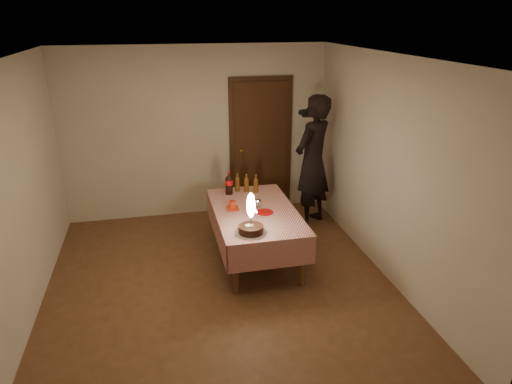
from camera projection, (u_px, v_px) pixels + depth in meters
ground at (221, 287)px, 5.36m from camera, size 4.00×4.50×0.01m
room_shell at (219, 149)px, 4.84m from camera, size 4.04×4.54×2.62m
dining_table at (255, 217)px, 5.78m from camera, size 1.02×1.72×0.68m
birthday_cake at (251, 224)px, 5.11m from camera, size 0.35×0.35×0.49m
red_plate at (265, 212)px, 5.68m from camera, size 0.22×0.22×0.01m
red_cup at (232, 205)px, 5.78m from camera, size 0.08×0.08×0.10m
clear_cup at (258, 204)px, 5.83m from camera, size 0.07×0.07×0.09m
napkin_stack at (233, 208)px, 5.77m from camera, size 0.15×0.15×0.02m
cola_bottle at (229, 183)px, 6.21m from camera, size 0.10×0.10×0.32m
amber_bottle_left at (237, 183)px, 6.33m from camera, size 0.06×0.06×0.26m
amber_bottle_right at (256, 184)px, 6.29m from camera, size 0.06×0.06×0.26m
amber_bottle_mid at (246, 184)px, 6.31m from camera, size 0.06×0.06×0.26m
photographer at (312, 161)px, 6.67m from camera, size 0.85×0.82×1.96m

